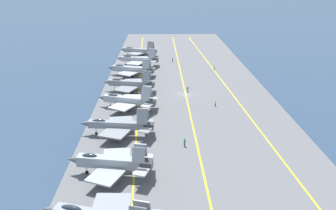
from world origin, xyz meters
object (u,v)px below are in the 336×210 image
(parked_jet_sixth, at_px, (131,69))
(parked_jet_eighth, at_px, (139,51))
(parked_jet_seventh, at_px, (138,59))
(crew_green_vest, at_px, (185,142))
(crew_blue_vest, at_px, (173,60))
(parked_jet_second, at_px, (111,162))
(parked_jet_fourth, at_px, (127,100))
(crew_purple_vest, at_px, (188,89))
(crew_white_vest, at_px, (214,67))
(parked_jet_fifth, at_px, (130,83))
(parked_jet_third, at_px, (118,125))
(crew_yellow_vest, at_px, (215,103))

(parked_jet_sixth, xyz_separation_m, parked_jet_eighth, (30.29, -1.13, -0.05))
(parked_jet_seventh, relative_size, crew_green_vest, 9.23)
(parked_jet_sixth, distance_m, parked_jet_eighth, 30.31)
(crew_blue_vest, bearing_deg, crew_green_vest, 179.72)
(parked_jet_second, relative_size, crew_green_vest, 8.69)
(parked_jet_second, distance_m, parked_jet_sixth, 63.42)
(parked_jet_second, xyz_separation_m, parked_jet_fourth, (32.45, -0.29, -0.24))
(crew_purple_vest, bearing_deg, parked_jet_seventh, 27.44)
(parked_jet_seventh, height_order, crew_white_vest, parked_jet_seventh)
(parked_jet_eighth, bearing_deg, parked_jet_fifth, 179.62)
(parked_jet_sixth, bearing_deg, parked_jet_fourth, -177.82)
(parked_jet_eighth, distance_m, crew_white_vest, 36.77)
(parked_jet_second, bearing_deg, crew_blue_vest, -9.73)
(parked_jet_seventh, xyz_separation_m, crew_green_vest, (-66.32, -12.96, -1.61))
(parked_jet_third, distance_m, parked_jet_eighth, 77.40)
(crew_purple_vest, bearing_deg, crew_green_vest, 174.37)
(crew_blue_vest, height_order, crew_yellow_vest, crew_blue_vest)
(parked_jet_sixth, distance_m, parked_jet_seventh, 13.85)
(parked_jet_third, xyz_separation_m, parked_jet_seventh, (60.84, -1.18, -0.01))
(parked_jet_third, height_order, parked_jet_eighth, parked_jet_eighth)
(parked_jet_second, height_order, crew_white_vest, parked_jet_second)
(parked_jet_fifth, height_order, crew_white_vest, parked_jet_fifth)
(crew_yellow_vest, bearing_deg, crew_blue_vest, 11.00)
(parked_jet_second, height_order, parked_jet_fifth, parked_jet_fifth)
(parked_jet_third, bearing_deg, crew_blue_vest, -12.34)
(parked_jet_second, distance_m, crew_green_vest, 17.63)
(parked_jet_second, distance_m, parked_jet_third, 16.31)
(crew_green_vest, bearing_deg, parked_jet_fourth, 32.01)
(parked_jet_second, height_order, parked_jet_sixth, parked_jet_second)
(parked_jet_fifth, bearing_deg, parked_jet_eighth, -0.38)
(crew_yellow_vest, bearing_deg, parked_jet_third, 125.78)
(parked_jet_third, relative_size, crew_green_vest, 9.33)
(parked_jet_second, xyz_separation_m, crew_white_vest, (70.81, -28.97, -1.69))
(parked_jet_sixth, height_order, parked_jet_eighth, parked_jet_eighth)
(crew_purple_vest, relative_size, crew_green_vest, 1.02)
(parked_jet_fifth, relative_size, parked_jet_eighth, 0.96)
(crew_purple_vest, relative_size, crew_yellow_vest, 1.09)
(crew_blue_vest, bearing_deg, parked_jet_eighth, 51.26)
(crew_blue_vest, bearing_deg, crew_white_vest, -128.37)
(parked_jet_fourth, distance_m, parked_jet_sixth, 30.99)
(parked_jet_eighth, bearing_deg, crew_purple_vest, -160.54)
(parked_jet_sixth, bearing_deg, crew_yellow_vest, -140.51)
(crew_blue_vest, distance_m, crew_purple_vest, 37.07)
(parked_jet_seventh, bearing_deg, crew_blue_vest, -67.96)
(parked_jet_second, relative_size, crew_blue_vest, 8.68)
(crew_purple_vest, distance_m, crew_green_vest, 34.93)
(crew_blue_vest, height_order, crew_white_vest, crew_white_vest)
(crew_white_vest, bearing_deg, parked_jet_seventh, 77.29)
(crew_purple_vest, bearing_deg, parked_jet_eighth, 19.46)
(parked_jet_third, xyz_separation_m, crew_purple_vest, (29.28, -17.56, -1.60))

